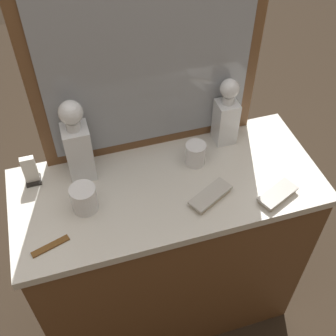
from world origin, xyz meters
TOP-DOWN VIEW (x-y plane):
  - ground_plane at (0.00, 0.00)m, footprint 6.00×6.00m
  - dresser at (0.00, 0.00)m, footprint 1.04×0.46m
  - dresser_mirror at (0.00, 0.21)m, footprint 0.75×0.03m
  - crystal_decanter_front at (-0.26, 0.13)m, footprint 0.08×0.08m
  - crystal_decanter_right at (0.26, 0.15)m, footprint 0.07×0.07m
  - crystal_tumbler_front at (-0.28, -0.02)m, footprint 0.08×0.08m
  - crystal_tumbler_far_left at (0.12, 0.07)m, footprint 0.07×0.07m
  - silver_brush_center at (0.32, -0.16)m, footprint 0.15×0.11m
  - silver_brush_right at (0.11, -0.10)m, footprint 0.16×0.12m
  - tortoiseshell_comb at (-0.40, -0.13)m, footprint 0.12×0.05m
  - napkin_holder at (-0.43, 0.15)m, footprint 0.05×0.05m

SIDE VIEW (x-z plane):
  - ground_plane at x=0.00m, z-range 0.00..0.00m
  - dresser at x=0.00m, z-range 0.00..0.86m
  - tortoiseshell_comb at x=-0.40m, z-range 0.86..0.87m
  - silver_brush_center at x=0.32m, z-range 0.86..0.89m
  - silver_brush_right at x=0.11m, z-range 0.86..0.89m
  - crystal_tumbler_far_left at x=0.12m, z-range 0.86..0.94m
  - crystal_tumbler_front at x=-0.28m, z-range 0.86..0.95m
  - napkin_holder at x=-0.43m, z-range 0.85..0.96m
  - crystal_decanter_right at x=0.26m, z-range 0.84..1.10m
  - crystal_decanter_front at x=-0.26m, z-range 0.83..1.14m
  - dresser_mirror at x=0.00m, z-range 0.86..1.58m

